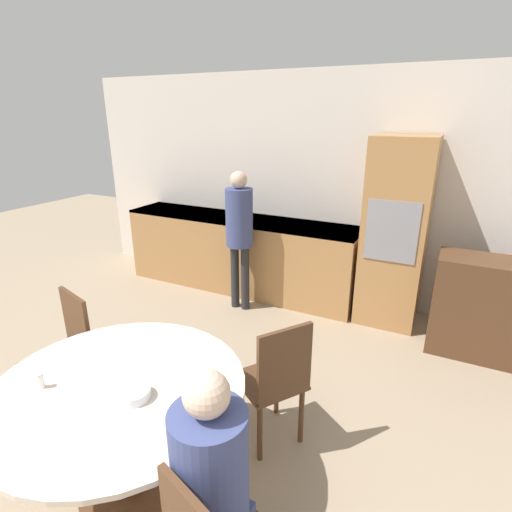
% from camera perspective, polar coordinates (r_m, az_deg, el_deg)
% --- Properties ---
extents(wall_back, '(6.91, 0.05, 2.60)m').
position_cam_1_polar(wall_back, '(4.73, 11.62, 9.14)').
color(wall_back, silver).
rests_on(wall_back, ground_plane).
extents(kitchen_counter, '(2.98, 0.60, 0.93)m').
position_cam_1_polar(kitchen_counter, '(5.04, -2.41, 0.51)').
color(kitchen_counter, '#AD7A47').
rests_on(kitchen_counter, ground_plane).
extents(oven_unit, '(0.61, 0.59, 1.94)m').
position_cam_1_polar(oven_unit, '(4.34, 19.26, 3.03)').
color(oven_unit, '#AD7A47').
rests_on(oven_unit, ground_plane).
extents(sideboard, '(1.08, 0.45, 0.93)m').
position_cam_1_polar(sideboard, '(4.21, 31.22, -6.71)').
color(sideboard, '#51331E').
rests_on(sideboard, ground_plane).
extents(dining_table, '(1.37, 1.37, 0.76)m').
position_cam_1_polar(dining_table, '(2.50, -18.52, -20.95)').
color(dining_table, '#51331E').
rests_on(dining_table, ground_plane).
extents(chair_far_left, '(0.50, 0.50, 0.94)m').
position_cam_1_polar(chair_far_left, '(3.27, -25.34, -11.96)').
color(chair_far_left, '#51331E').
rests_on(chair_far_left, ground_plane).
extents(chair_far_right, '(0.56, 0.56, 0.94)m').
position_cam_1_polar(chair_far_right, '(2.69, 2.94, -17.13)').
color(chair_far_right, '#51331E').
rests_on(chair_far_right, ground_plane).
extents(person_seated, '(0.31, 0.37, 1.26)m').
position_cam_1_polar(person_seated, '(1.85, -6.88, -29.88)').
color(person_seated, '#262628').
rests_on(person_seated, ground_plane).
extents(person_standing, '(0.30, 0.30, 1.57)m').
position_cam_1_polar(person_standing, '(4.35, -2.40, 4.30)').
color(person_standing, '#262628').
rests_on(person_standing, ground_plane).
extents(cup, '(0.08, 0.08, 0.10)m').
position_cam_1_polar(cup, '(2.06, -8.34, -20.68)').
color(cup, silver).
rests_on(cup, dining_table).
extents(bowl_near, '(0.17, 0.17, 0.05)m').
position_cam_1_polar(bowl_near, '(2.25, -17.05, -18.30)').
color(bowl_near, silver).
rests_on(bowl_near, dining_table).
extents(salt_shaker, '(0.03, 0.03, 0.09)m').
position_cam_1_polar(salt_shaker, '(2.49, -28.39, -15.39)').
color(salt_shaker, white).
rests_on(salt_shaker, dining_table).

